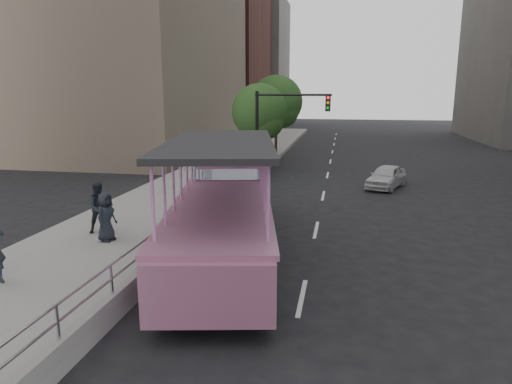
{
  "coord_description": "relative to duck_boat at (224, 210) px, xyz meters",
  "views": [
    {
      "loc": [
        1.87,
        -12.8,
        5.1
      ],
      "look_at": [
        -1.06,
        2.56,
        1.7
      ],
      "focal_mm": 32.0,
      "sensor_mm": 36.0,
      "label": 1
    }
  ],
  "objects": [
    {
      "name": "kerb_wall",
      "position": [
        -1.3,
        0.95,
        -0.93
      ],
      "size": [
        0.24,
        30.0,
        0.36
      ],
      "primitive_type": "cube",
      "color": "gray",
      "rests_on": "sidewalk"
    },
    {
      "name": "sidewalk",
      "position": [
        -3.93,
        8.95,
        -1.26
      ],
      "size": [
        5.5,
        80.0,
        0.3
      ],
      "primitive_type": "cube",
      "color": "#969691",
      "rests_on": "ground"
    },
    {
      "name": "street_tree_far",
      "position": [
        -1.29,
        20.87,
        2.9
      ],
      "size": [
        3.97,
        3.97,
        6.45
      ],
      "color": "#372819",
      "rests_on": "ground"
    },
    {
      "name": "midrise_stone_b",
      "position": [
        -14.18,
        62.95,
        8.59
      ],
      "size": [
        16.0,
        14.0,
        20.0
      ],
      "primitive_type": "cube",
      "color": "slate",
      "rests_on": "ground"
    },
    {
      "name": "ground",
      "position": [
        1.82,
        -1.05,
        -1.41
      ],
      "size": [
        160.0,
        160.0,
        0.0
      ],
      "primitive_type": "plane",
      "color": "black"
    },
    {
      "name": "car",
      "position": [
        6.1,
        11.6,
        -0.79
      ],
      "size": [
        2.71,
        3.93,
        1.24
      ],
      "primitive_type": "imported",
      "rotation": [
        0.0,
        0.0,
        -0.38
      ],
      "color": "silver",
      "rests_on": "ground"
    },
    {
      "name": "traffic_signal",
      "position": [
        0.11,
        11.44,
        2.09
      ],
      "size": [
        4.2,
        0.32,
        5.2
      ],
      "color": "black",
      "rests_on": "ground"
    },
    {
      "name": "pedestrian_far",
      "position": [
        -3.88,
        -0.56,
        -0.29
      ],
      "size": [
        0.66,
        0.88,
        1.63
      ],
      "primitive_type": "imported",
      "rotation": [
        0.0,
        0.0,
        1.38
      ],
      "color": "#212730",
      "rests_on": "sidewalk"
    },
    {
      "name": "street_tree_near",
      "position": [
        -1.49,
        14.87,
        2.41
      ],
      "size": [
        3.52,
        3.52,
        5.72
      ],
      "color": "#372819",
      "rests_on": "ground"
    },
    {
      "name": "pedestrian_mid",
      "position": [
        -4.54,
        0.26,
        -0.21
      ],
      "size": [
        1.1,
        1.08,
        1.79
      ],
      "primitive_type": "imported",
      "rotation": [
        0.0,
        0.0,
        0.71
      ],
      "color": "#212730",
      "rests_on": "sidewalk"
    },
    {
      "name": "duck_boat",
      "position": [
        0.0,
        0.0,
        0.0
      ],
      "size": [
        4.92,
        11.73,
        3.79
      ],
      "color": "black",
      "rests_on": "ground"
    },
    {
      "name": "parking_sign",
      "position": [
        -0.88,
        6.62,
        0.47
      ],
      "size": [
        0.16,
        0.67,
        3.03
      ],
      "color": "black",
      "rests_on": "ground"
    },
    {
      "name": "midrise_brick",
      "position": [
        -16.18,
        46.95,
        11.59
      ],
      "size": [
        18.0,
        16.0,
        26.0
      ],
      "primitive_type": "cube",
      "color": "brown",
      "rests_on": "ground"
    },
    {
      "name": "guardrail",
      "position": [
        -1.3,
        0.95,
        -0.26
      ],
      "size": [
        0.07,
        22.0,
        0.71
      ],
      "color": "silver",
      "rests_on": "kerb_wall"
    }
  ]
}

